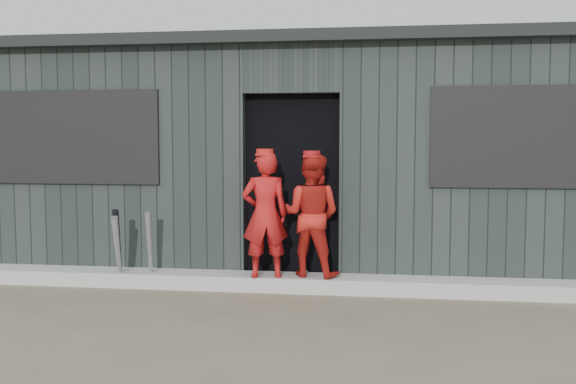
# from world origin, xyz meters

# --- Properties ---
(ground) EXTENTS (80.00, 80.00, 0.00)m
(ground) POSITION_xyz_m (0.00, 0.00, 0.00)
(ground) COLOR brown
(ground) RESTS_ON ground
(curb) EXTENTS (8.00, 0.36, 0.15)m
(curb) POSITION_xyz_m (0.00, 1.82, 0.07)
(curb) COLOR #A4A59F
(curb) RESTS_ON ground
(bat_left) EXTENTS (0.13, 0.32, 0.77)m
(bat_left) POSITION_xyz_m (-1.72, 1.62, 0.38)
(bat_left) COLOR #95959D
(bat_left) RESTS_ON ground
(bat_mid) EXTENTS (0.09, 0.20, 0.80)m
(bat_mid) POSITION_xyz_m (-1.42, 1.72, 0.40)
(bat_mid) COLOR gray
(bat_mid) RESTS_ON ground
(bat_right) EXTENTS (0.13, 0.30, 0.82)m
(bat_right) POSITION_xyz_m (-1.75, 1.69, 0.41)
(bat_right) COLOR black
(bat_right) RESTS_ON ground
(player_red_left) EXTENTS (0.52, 0.41, 1.26)m
(player_red_left) POSITION_xyz_m (-0.22, 1.71, 0.78)
(player_red_left) COLOR #B21516
(player_red_left) RESTS_ON curb
(player_red_right) EXTENTS (0.70, 0.60, 1.24)m
(player_red_right) POSITION_xyz_m (0.23, 1.85, 0.77)
(player_red_right) COLOR red
(player_red_right) RESTS_ON curb
(player_grey_back) EXTENTS (0.73, 0.63, 1.26)m
(player_grey_back) POSITION_xyz_m (0.24, 2.35, 0.63)
(player_grey_back) COLOR silver
(player_grey_back) RESTS_ON ground
(dugout) EXTENTS (8.30, 3.30, 2.62)m
(dugout) POSITION_xyz_m (-0.00, 3.50, 1.29)
(dugout) COLOR black
(dugout) RESTS_ON ground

